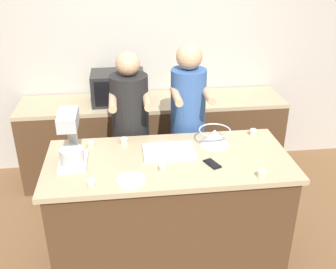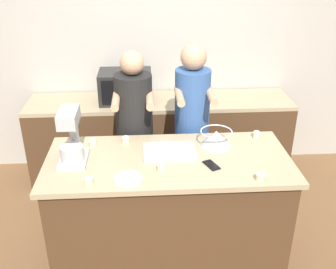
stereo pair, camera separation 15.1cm
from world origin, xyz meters
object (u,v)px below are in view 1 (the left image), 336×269
at_px(person_right, 188,129).
at_px(cupcake_1, 91,183).
at_px(cupcake_0, 262,173).
at_px(stand_mixer, 71,142).
at_px(microwave_oven, 118,87).
at_px(knife, 176,160).
at_px(cell_phone, 212,164).
at_px(cupcake_2, 91,144).
at_px(mixing_bowl, 214,136).
at_px(baking_tray, 169,151).
at_px(person_left, 131,136).
at_px(cupcake_3, 253,132).
at_px(cupcake_5, 124,140).
at_px(cupcake_4, 163,167).
at_px(small_plate, 131,180).

bearing_deg(person_right, cupcake_1, -130.46).
relative_size(cupcake_0, cupcake_1, 1.00).
distance_m(stand_mixer, cupcake_0, 1.35).
xyz_separation_m(microwave_oven, knife, (0.41, -1.39, -0.10)).
xyz_separation_m(cell_phone, knife, (-0.25, 0.10, -0.00)).
bearing_deg(cupcake_1, cupcake_2, 93.57).
height_order(stand_mixer, mixing_bowl, stand_mixer).
height_order(person_right, stand_mixer, person_right).
height_order(baking_tray, cupcake_1, cupcake_1).
height_order(person_left, cupcake_3, person_left).
xyz_separation_m(stand_mixer, cupcake_2, (0.11, 0.24, -0.15)).
bearing_deg(mixing_bowl, cupcake_5, 172.60).
relative_size(cell_phone, cupcake_5, 2.57).
height_order(person_right, cupcake_5, person_right).
distance_m(cupcake_1, cupcake_3, 1.44).
height_order(person_left, microwave_oven, person_left).
height_order(microwave_oven, cupcake_0, microwave_oven).
bearing_deg(cupcake_5, stand_mixer, -144.23).
xyz_separation_m(stand_mixer, cupcake_0, (1.30, -0.35, -0.15)).
relative_size(stand_mixer, cupcake_0, 6.52).
relative_size(microwave_oven, cupcake_0, 8.68).
bearing_deg(person_right, cell_phone, -86.03).
xyz_separation_m(microwave_oven, cupcake_4, (0.30, -1.53, -0.07)).
height_order(person_right, cupcake_1, person_right).
height_order(stand_mixer, cupcake_2, stand_mixer).
xyz_separation_m(person_left, cupcake_3, (1.01, -0.32, 0.14)).
relative_size(microwave_oven, cupcake_5, 8.68).
height_order(microwave_oven, cupcake_2, microwave_oven).
xyz_separation_m(person_right, small_plate, (-0.54, -0.91, 0.08)).
relative_size(small_plate, cupcake_3, 3.14).
distance_m(person_left, small_plate, 0.91).
height_order(cell_phone, cupcake_2, cupcake_2).
bearing_deg(cupcake_1, cupcake_3, 25.51).
height_order(person_right, cupcake_4, person_right).
bearing_deg(cell_phone, cupcake_4, -173.38).
bearing_deg(cupcake_3, cell_phone, -135.83).
bearing_deg(person_right, cupcake_3, -32.73).
bearing_deg(small_plate, knife, 36.05).
bearing_deg(knife, cupcake_3, 25.67).
xyz_separation_m(stand_mixer, knife, (0.75, -0.04, -0.17)).
distance_m(cupcake_0, cupcake_4, 0.68).
xyz_separation_m(mixing_bowl, cell_phone, (-0.09, -0.31, -0.06)).
height_order(mixing_bowl, baking_tray, mixing_bowl).
height_order(person_left, baking_tray, person_left).
bearing_deg(cupcake_5, cupcake_3, 1.47).
xyz_separation_m(mixing_bowl, microwave_oven, (-0.75, 1.18, 0.04)).
distance_m(person_right, baking_tray, 0.60).
bearing_deg(microwave_oven, cupcake_5, -88.22).
bearing_deg(cupcake_0, person_left, 131.68).
xyz_separation_m(cupcake_0, cupcake_3, (0.15, 0.65, 0.00)).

